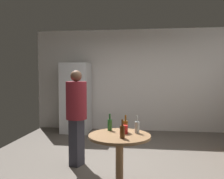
# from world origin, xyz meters

# --- Properties ---
(ground_plane) EXTENTS (5.20, 5.20, 0.10)m
(ground_plane) POSITION_xyz_m (0.00, 0.00, -0.05)
(ground_plane) COLOR #5B544C
(wall_back) EXTENTS (5.32, 0.06, 2.70)m
(wall_back) POSITION_xyz_m (0.00, 2.63, 1.35)
(wall_back) COLOR silver
(wall_back) RESTS_ON ground_plane
(refrigerator) EXTENTS (0.70, 0.68, 1.80)m
(refrigerator) POSITION_xyz_m (-1.47, 2.20, 0.90)
(refrigerator) COLOR silver
(refrigerator) RESTS_ON ground_plane
(foreground_table) EXTENTS (0.80, 0.80, 0.73)m
(foreground_table) POSITION_xyz_m (-0.01, -0.92, 0.63)
(foreground_table) COLOR olive
(foreground_table) RESTS_ON ground_plane
(beer_bottle_amber) EXTENTS (0.06, 0.06, 0.23)m
(beer_bottle_amber) POSITION_xyz_m (0.06, -0.76, 0.82)
(beer_bottle_amber) COLOR #8C5919
(beer_bottle_amber) RESTS_ON foreground_table
(beer_bottle_brown) EXTENTS (0.06, 0.06, 0.23)m
(beer_bottle_brown) POSITION_xyz_m (0.04, -1.09, 0.82)
(beer_bottle_brown) COLOR #593314
(beer_bottle_brown) RESTS_ON foreground_table
(beer_bottle_green) EXTENTS (0.06, 0.06, 0.23)m
(beer_bottle_green) POSITION_xyz_m (-0.17, -0.69, 0.82)
(beer_bottle_green) COLOR #26662D
(beer_bottle_green) RESTS_ON foreground_table
(beer_bottle_clear) EXTENTS (0.06, 0.06, 0.23)m
(beer_bottle_clear) POSITION_xyz_m (0.21, -0.80, 0.82)
(beer_bottle_clear) COLOR silver
(beer_bottle_clear) RESTS_ON foreground_table
(plastic_cup_red) EXTENTS (0.08, 0.08, 0.11)m
(plastic_cup_red) POSITION_xyz_m (0.05, -0.86, 0.79)
(plastic_cup_red) COLOR red
(plastic_cup_red) RESTS_ON foreground_table
(person_in_maroon_shirt) EXTENTS (0.43, 0.43, 1.57)m
(person_in_maroon_shirt) POSITION_xyz_m (-0.80, -0.12, 0.92)
(person_in_maroon_shirt) COLOR #2D2D38
(person_in_maroon_shirt) RESTS_ON ground_plane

